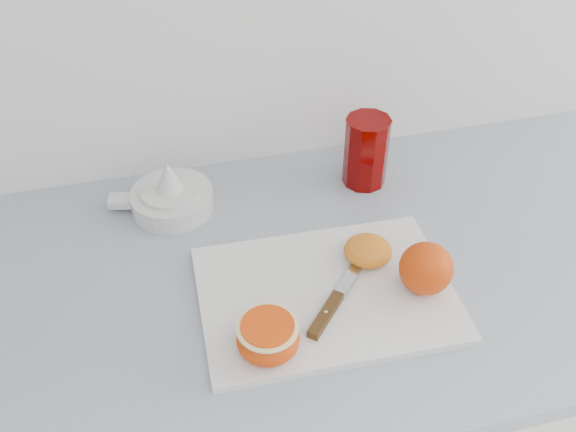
{
  "coord_description": "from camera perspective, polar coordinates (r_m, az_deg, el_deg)",
  "views": [
    {
      "loc": [
        -0.14,
        1.03,
        1.59
      ],
      "look_at": [
        0.04,
        1.74,
        0.96
      ],
      "focal_mm": 40.0,
      "sensor_mm": 36.0,
      "label": 1
    }
  ],
  "objects": [
    {
      "name": "whole_orange",
      "position": [
        0.94,
        12.17,
        -4.58
      ],
      "size": [
        0.08,
        0.08,
        0.08
      ],
      "color": "#C84500",
      "rests_on": "cutting_board"
    },
    {
      "name": "red_tumbler",
      "position": [
        1.13,
        6.93,
        5.53
      ],
      "size": [
        0.08,
        0.08,
        0.13
      ],
      "color": "#620100",
      "rests_on": "counter"
    },
    {
      "name": "counter",
      "position": [
        1.34,
        -0.67,
        -18.34
      ],
      "size": [
        2.54,
        0.64,
        0.89
      ],
      "color": "white",
      "rests_on": "ground"
    },
    {
      "name": "squeezed_shell",
      "position": [
        0.98,
        7.12,
        -3.04
      ],
      "size": [
        0.07,
        0.07,
        0.03
      ],
      "color": "orange",
      "rests_on": "cutting_board"
    },
    {
      "name": "citrus_juicer",
      "position": [
        1.1,
        -10.38,
        1.76
      ],
      "size": [
        0.18,
        0.14,
        0.09
      ],
      "color": "white",
      "rests_on": "counter"
    },
    {
      "name": "paring_knife",
      "position": [
        0.91,
        3.85,
        -8.02
      ],
      "size": [
        0.15,
        0.16,
        0.01
      ],
      "color": "#442A13",
      "rests_on": "cutting_board"
    },
    {
      "name": "half_orange",
      "position": [
        0.85,
        -1.81,
        -10.78
      ],
      "size": [
        0.08,
        0.08,
        0.05
      ],
      "color": "#C84500",
      "rests_on": "cutting_board"
    },
    {
      "name": "cutting_board",
      "position": [
        0.94,
        3.41,
        -6.9
      ],
      "size": [
        0.38,
        0.27,
        0.01
      ],
      "primitive_type": "cube",
      "rotation": [
        0.0,
        0.0,
        -0.03
      ],
      "color": "silver",
      "rests_on": "counter"
    }
  ]
}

